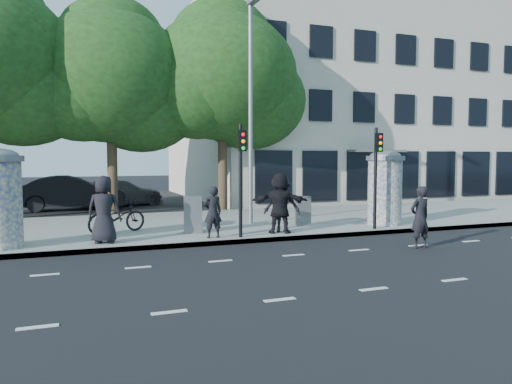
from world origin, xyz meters
name	(u,v)px	position (x,y,z in m)	size (l,w,h in m)	color
ground	(319,266)	(0.00, 0.00, 0.00)	(120.00, 120.00, 0.00)	black
sidewalk	(223,224)	(0.00, 7.50, 0.07)	(40.00, 8.00, 0.15)	gray
curb	(263,240)	(0.00, 3.55, 0.07)	(40.00, 0.10, 0.16)	slate
lane_dash_near	(374,289)	(0.00, -2.20, 0.00)	(32.00, 0.12, 0.01)	silver
lane_dash_far	(294,255)	(0.00, 1.40, 0.00)	(32.00, 0.12, 0.01)	silver
ad_column_right	(385,186)	(5.20, 4.70, 1.54)	(1.36, 1.36, 2.65)	beige
traffic_pole_near	(241,168)	(-0.60, 3.79, 2.23)	(0.22, 0.31, 3.40)	black
traffic_pole_far	(377,167)	(4.20, 3.79, 2.23)	(0.22, 0.31, 3.40)	black
street_lamp	(251,95)	(0.80, 6.63, 4.79)	(0.25, 0.93, 8.00)	slate
tree_near_left	(111,77)	(-3.50, 12.70, 6.06)	(6.80, 6.80, 8.97)	#38281C
tree_center	(222,77)	(1.50, 12.30, 6.31)	(7.00, 7.00, 9.30)	#38281C
building	(335,107)	(12.00, 19.99, 5.99)	(20.30, 15.85, 12.00)	#BDB19E
ped_a	(104,209)	(-4.53, 4.23, 1.11)	(0.93, 0.61, 1.91)	black
ped_b	(213,212)	(-1.42, 4.01, 0.93)	(0.57, 0.37, 1.56)	black
ped_d	(282,204)	(1.00, 4.36, 1.05)	(1.17, 0.67, 1.81)	black
ped_f	(280,203)	(0.84, 4.17, 1.12)	(1.79, 0.64, 1.93)	black
man_road	(420,217)	(3.77, 1.05, 0.88)	(0.64, 0.42, 1.76)	black
bicycle	(117,217)	(-4.00, 6.11, 0.67)	(1.98, 0.69, 1.04)	black
cabinet_left	(193,214)	(-1.73, 5.23, 0.74)	(0.56, 0.41, 1.18)	slate
cabinet_right	(303,211)	(2.29, 5.42, 0.67)	(0.50, 0.36, 1.04)	slate
car_mid	(71,193)	(-5.20, 15.45, 0.83)	(5.05, 1.76, 1.66)	black
car_right	(119,193)	(-2.80, 16.82, 0.69)	(4.76, 1.94, 1.38)	slate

